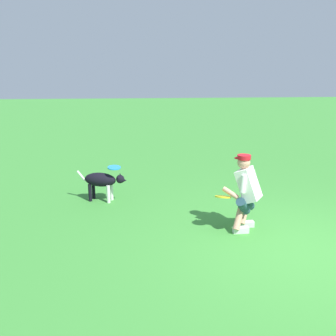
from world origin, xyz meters
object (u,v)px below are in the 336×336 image
Objects in this scene: person at (246,191)px; frisbee_held at (223,197)px; frisbee_flying at (114,168)px; dog at (102,181)px.

frisbee_held is at bearing 38.35° from person.
frisbee_flying is (2.24, -1.53, 0.04)m from person.
person is at bearing -177.22° from frisbee_held.
frisbee_flying is 0.99× the size of frisbee_held.
frisbee_held is at bearing 140.03° from frisbee_flying.
frisbee_held is (-1.85, 1.55, -0.12)m from frisbee_flying.
person is 0.40m from frisbee_held.
dog is 3.97× the size of frisbee_held.
person is at bearing 145.58° from frisbee_flying.
dog is 2.68m from frisbee_held.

